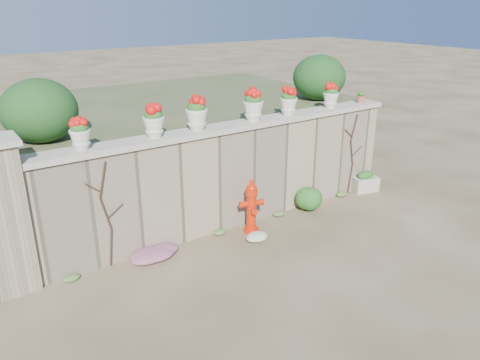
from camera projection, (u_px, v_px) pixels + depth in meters
ground at (288, 259)px, 8.38m from camera, size 80.00×80.00×0.00m
stone_wall at (232, 178)px, 9.40m from camera, size 8.00×0.40×2.00m
wall_cap at (232, 127)px, 9.03m from camera, size 8.10×0.52×0.10m
gate_pillar at (5, 216)px, 7.11m from camera, size 0.72×0.72×2.48m
raised_fill at (162, 141)px, 11.86m from camera, size 9.00×6.00×2.00m
back_shrub_left at (39, 111)px, 8.07m from camera, size 1.30×1.30×1.10m
back_shrub_right at (319, 77)px, 11.57m from camera, size 1.30×1.30×1.10m
vine_left at (107, 214)px, 7.82m from camera, size 0.60×0.04×1.91m
vine_right at (352, 153)px, 10.94m from camera, size 0.60×0.04×1.91m
fire_hydrant at (251, 206)px, 9.18m from camera, size 0.48×0.34×1.10m
planter_box at (365, 182)px, 11.29m from camera, size 0.68×0.50×0.51m
green_shrub at (313, 196)px, 10.23m from camera, size 0.69×0.62×0.65m
magenta_clump at (156, 253)px, 8.32m from camera, size 0.91×0.61×0.24m
white_flowers at (255, 236)px, 8.99m from camera, size 0.54×0.43×0.20m
urn_pot_0 at (80, 134)px, 7.39m from camera, size 0.33×0.33×0.52m
urn_pot_1 at (154, 121)px, 8.05m from camera, size 0.37×0.37×0.58m
urn_pot_2 at (197, 113)px, 8.49m from camera, size 0.40×0.40×0.63m
urn_pot_3 at (253, 105)px, 9.16m from camera, size 0.40×0.40×0.63m
urn_pot_4 at (289, 101)px, 9.65m from camera, size 0.36×0.36×0.57m
urn_pot_5 at (331, 96)px, 10.30m from camera, size 0.35×0.35×0.54m
terracotta_pot at (361, 98)px, 10.88m from camera, size 0.21×0.21×0.26m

